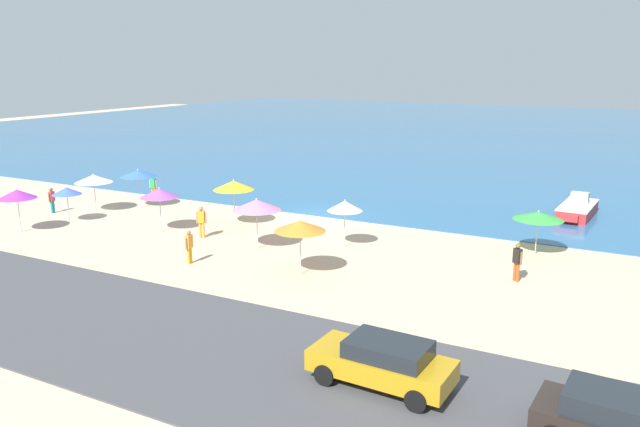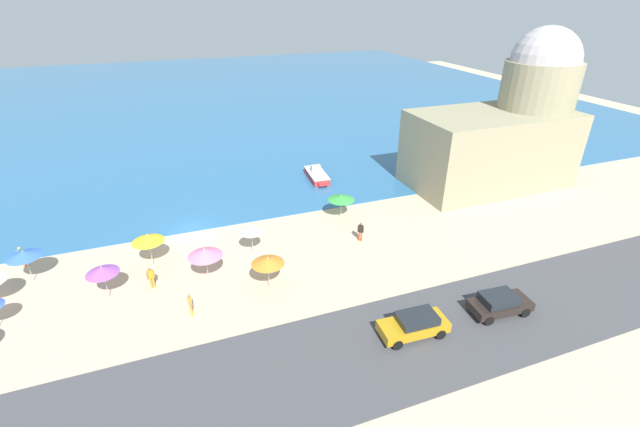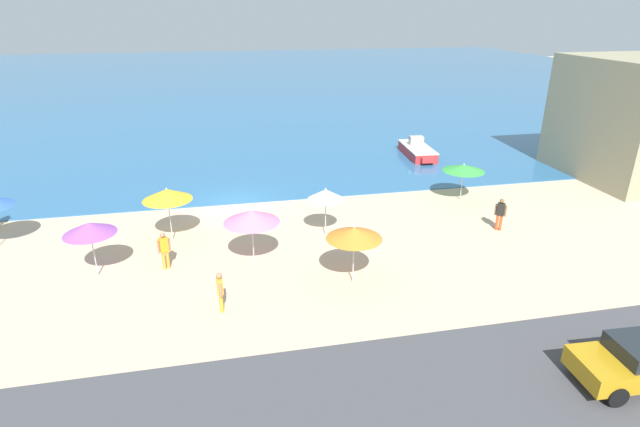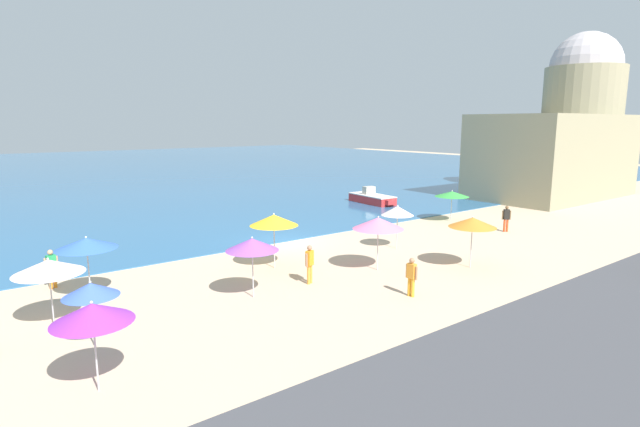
{
  "view_description": "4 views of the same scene",
  "coord_description": "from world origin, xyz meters",
  "px_view_note": "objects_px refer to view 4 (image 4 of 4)",
  "views": [
    {
      "loc": [
        17.52,
        -33.1,
        9.26
      ],
      "look_at": [
        1.89,
        -3.26,
        1.09
      ],
      "focal_mm": 35.0,
      "sensor_mm": 36.0,
      "label": 1
    },
    {
      "loc": [
        -0.68,
        -34.1,
        18.61
      ],
      "look_at": [
        10.97,
        -2.55,
        1.09
      ],
      "focal_mm": 24.0,
      "sensor_mm": 36.0,
      "label": 2
    },
    {
      "loc": [
        -0.63,
        -27.51,
        10.67
      ],
      "look_at": [
        3.95,
        -5.48,
        1.32
      ],
      "focal_mm": 28.0,
      "sensor_mm": 36.0,
      "label": 3
    },
    {
      "loc": [
        -15.83,
        -24.16,
        6.98
      ],
      "look_at": [
        4.57,
        2.3,
        0.91
      ],
      "focal_mm": 28.0,
      "sensor_mm": 36.0,
      "label": 4
    }
  ],
  "objects_px": {
    "beach_umbrella_9": "(86,243)",
    "beach_umbrella_5": "(92,313)",
    "beach_umbrella_0": "(452,194)",
    "beach_umbrella_6": "(252,244)",
    "beach_umbrella_2": "(91,290)",
    "harbor_fortress": "(566,135)",
    "beach_umbrella_3": "(378,223)",
    "skiff_nearshore": "(372,198)",
    "beach_umbrella_8": "(48,267)",
    "bather_0": "(506,217)",
    "bather_3": "(411,275)",
    "bather_2": "(310,262)",
    "beach_umbrella_4": "(398,211)",
    "bather_4": "(51,267)",
    "beach_umbrella_1": "(473,222)",
    "beach_umbrella_7": "(274,220)"
  },
  "relations": [
    {
      "from": "beach_umbrella_4",
      "to": "bather_0",
      "type": "height_order",
      "value": "beach_umbrella_4"
    },
    {
      "from": "bather_4",
      "to": "beach_umbrella_1",
      "type": "bearing_deg",
      "value": -28.29
    },
    {
      "from": "beach_umbrella_6",
      "to": "beach_umbrella_2",
      "type": "bearing_deg",
      "value": -171.35
    },
    {
      "from": "bather_0",
      "to": "beach_umbrella_9",
      "type": "bearing_deg",
      "value": 172.77
    },
    {
      "from": "beach_umbrella_8",
      "to": "harbor_fortress",
      "type": "height_order",
      "value": "harbor_fortress"
    },
    {
      "from": "bather_0",
      "to": "bather_3",
      "type": "xyz_separation_m",
      "value": [
        -14.17,
        -4.64,
        -0.05
      ]
    },
    {
      "from": "beach_umbrella_0",
      "to": "beach_umbrella_6",
      "type": "distance_m",
      "value": 20.11
    },
    {
      "from": "beach_umbrella_3",
      "to": "beach_umbrella_6",
      "type": "relative_size",
      "value": 1.05
    },
    {
      "from": "bather_2",
      "to": "bather_4",
      "type": "bearing_deg",
      "value": 145.49
    },
    {
      "from": "beach_umbrella_9",
      "to": "beach_umbrella_5",
      "type": "bearing_deg",
      "value": -101.9
    },
    {
      "from": "bather_2",
      "to": "skiff_nearshore",
      "type": "xyz_separation_m",
      "value": [
        17.55,
        14.5,
        -0.5
      ]
    },
    {
      "from": "beach_umbrella_7",
      "to": "skiff_nearshore",
      "type": "bearing_deg",
      "value": 33.38
    },
    {
      "from": "beach_umbrella_0",
      "to": "beach_umbrella_4",
      "type": "xyz_separation_m",
      "value": [
        -8.96,
        -3.2,
        0.19
      ]
    },
    {
      "from": "beach_umbrella_3",
      "to": "beach_umbrella_6",
      "type": "xyz_separation_m",
      "value": [
        -6.66,
        0.33,
        -0.1
      ]
    },
    {
      "from": "bather_0",
      "to": "harbor_fortress",
      "type": "relative_size",
      "value": 0.1
    },
    {
      "from": "beach_umbrella_4",
      "to": "beach_umbrella_5",
      "type": "height_order",
      "value": "beach_umbrella_5"
    },
    {
      "from": "beach_umbrella_1",
      "to": "beach_umbrella_4",
      "type": "distance_m",
      "value": 4.84
    },
    {
      "from": "beach_umbrella_1",
      "to": "beach_umbrella_3",
      "type": "distance_m",
      "value": 4.63
    },
    {
      "from": "beach_umbrella_9",
      "to": "skiff_nearshore",
      "type": "xyz_separation_m",
      "value": [
        25.68,
        10.59,
        -1.81
      ]
    },
    {
      "from": "bather_2",
      "to": "harbor_fortress",
      "type": "distance_m",
      "value": 37.5
    },
    {
      "from": "beach_umbrella_6",
      "to": "beach_umbrella_9",
      "type": "bearing_deg",
      "value": 143.47
    },
    {
      "from": "beach_umbrella_1",
      "to": "bather_2",
      "type": "relative_size",
      "value": 1.48
    },
    {
      "from": "beach_umbrella_0",
      "to": "bather_0",
      "type": "height_order",
      "value": "beach_umbrella_0"
    },
    {
      "from": "bather_3",
      "to": "bather_0",
      "type": "bearing_deg",
      "value": 18.12
    },
    {
      "from": "beach_umbrella_2",
      "to": "harbor_fortress",
      "type": "bearing_deg",
      "value": 10.17
    },
    {
      "from": "beach_umbrella_4",
      "to": "bather_2",
      "type": "bearing_deg",
      "value": -165.0
    },
    {
      "from": "beach_umbrella_3",
      "to": "harbor_fortress",
      "type": "height_order",
      "value": "harbor_fortress"
    },
    {
      "from": "beach_umbrella_4",
      "to": "beach_umbrella_6",
      "type": "relative_size",
      "value": 0.99
    },
    {
      "from": "beach_umbrella_3",
      "to": "bather_3",
      "type": "height_order",
      "value": "beach_umbrella_3"
    },
    {
      "from": "beach_umbrella_8",
      "to": "beach_umbrella_0",
      "type": "bearing_deg",
      "value": 7.52
    },
    {
      "from": "beach_umbrella_3",
      "to": "beach_umbrella_5",
      "type": "distance_m",
      "value": 13.99
    },
    {
      "from": "beach_umbrella_8",
      "to": "bather_2",
      "type": "height_order",
      "value": "beach_umbrella_8"
    },
    {
      "from": "beach_umbrella_0",
      "to": "bather_3",
      "type": "distance_m",
      "value": 16.95
    },
    {
      "from": "bather_4",
      "to": "harbor_fortress",
      "type": "relative_size",
      "value": 0.1
    },
    {
      "from": "bather_0",
      "to": "skiff_nearshore",
      "type": "distance_m",
      "value": 13.76
    },
    {
      "from": "beach_umbrella_2",
      "to": "bather_4",
      "type": "distance_m",
      "value": 7.27
    },
    {
      "from": "beach_umbrella_0",
      "to": "beach_umbrella_2",
      "type": "height_order",
      "value": "beach_umbrella_0"
    },
    {
      "from": "beach_umbrella_5",
      "to": "beach_umbrella_9",
      "type": "bearing_deg",
      "value": 78.1
    },
    {
      "from": "bather_4",
      "to": "beach_umbrella_3",
      "type": "bearing_deg",
      "value": -27.01
    },
    {
      "from": "bather_0",
      "to": "harbor_fortress",
      "type": "xyz_separation_m",
      "value": [
        20.01,
        6.44,
        4.87
      ]
    },
    {
      "from": "bather_4",
      "to": "skiff_nearshore",
      "type": "xyz_separation_m",
      "value": [
        26.64,
        8.25,
        -0.48
      ]
    },
    {
      "from": "beach_umbrella_9",
      "to": "bather_3",
      "type": "xyz_separation_m",
      "value": [
        10.42,
        -7.76,
        -1.37
      ]
    },
    {
      "from": "beach_umbrella_4",
      "to": "bather_3",
      "type": "relative_size",
      "value": 1.54
    },
    {
      "from": "beach_umbrella_0",
      "to": "beach_umbrella_6",
      "type": "relative_size",
      "value": 0.96
    },
    {
      "from": "beach_umbrella_6",
      "to": "beach_umbrella_7",
      "type": "bearing_deg",
      "value": 45.55
    },
    {
      "from": "beach_umbrella_9",
      "to": "harbor_fortress",
      "type": "xyz_separation_m",
      "value": [
        44.6,
        3.32,
        3.55
      ]
    },
    {
      "from": "beach_umbrella_1",
      "to": "skiff_nearshore",
      "type": "relative_size",
      "value": 0.51
    },
    {
      "from": "beach_umbrella_2",
      "to": "bather_2",
      "type": "relative_size",
      "value": 1.26
    },
    {
      "from": "beach_umbrella_6",
      "to": "bather_3",
      "type": "xyz_separation_m",
      "value": [
        5.15,
        -3.85,
        -1.3
      ]
    },
    {
      "from": "harbor_fortress",
      "to": "bather_3",
      "type": "bearing_deg",
      "value": -162.04
    }
  ]
}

